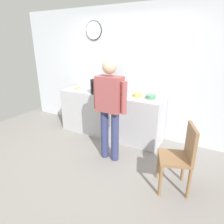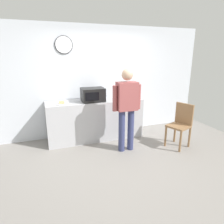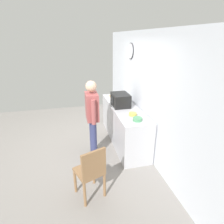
{
  "view_description": "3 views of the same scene",
  "coord_description": "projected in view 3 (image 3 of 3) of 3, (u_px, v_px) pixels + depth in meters",
  "views": [
    {
      "loc": [
        1.68,
        -2.17,
        1.93
      ],
      "look_at": [
        0.07,
        0.76,
        0.71
      ],
      "focal_mm": 31.24,
      "sensor_mm": 36.0,
      "label": 1
    },
    {
      "loc": [
        -1.32,
        -3.09,
        1.94
      ],
      "look_at": [
        0.07,
        0.83,
        0.73
      ],
      "focal_mm": 31.8,
      "sensor_mm": 36.0,
      "label": 2
    },
    {
      "loc": [
        3.77,
        -0.04,
        2.46
      ],
      "look_at": [
        -0.05,
        0.88,
        0.88
      ],
      "focal_mm": 29.89,
      "sensor_mm": 36.0,
      "label": 3
    }
  ],
  "objects": [
    {
      "name": "person_standing",
      "position": [
        92.0,
        114.0,
        3.84
      ],
      "size": [
        0.59,
        0.25,
        1.68
      ],
      "color": "navy",
      "rests_on": "ground_plane"
    },
    {
      "name": "wooden_chair",
      "position": [
        91.0,
        171.0,
        2.9
      ],
      "size": [
        0.52,
        0.52,
        0.94
      ],
      "color": "olive",
      "rests_on": "ground_plane"
    },
    {
      "name": "ground_plane",
      "position": [
        76.0,
        151.0,
        4.32
      ],
      "size": [
        6.0,
        6.0,
        0.0
      ],
      "primitive_type": "plane",
      "color": "gray"
    },
    {
      "name": "sandwich_plate",
      "position": [
        112.0,
        97.0,
        5.08
      ],
      "size": [
        0.25,
        0.25,
        0.07
      ],
      "color": "white",
      "rests_on": "kitchen_counter"
    },
    {
      "name": "microwave",
      "position": [
        120.0,
        100.0,
        4.42
      ],
      "size": [
        0.5,
        0.39,
        0.3
      ],
      "color": "black",
      "rests_on": "kitchen_counter"
    },
    {
      "name": "spoon_utensil",
      "position": [
        126.0,
        116.0,
        3.91
      ],
      "size": [
        0.06,
        0.17,
        0.01
      ],
      "primitive_type": "cube",
      "rotation": [
        0.0,
        0.0,
        1.78
      ],
      "color": "silver",
      "rests_on": "kitchen_counter"
    },
    {
      "name": "back_wall",
      "position": [
        143.0,
        92.0,
        4.19
      ],
      "size": [
        5.4,
        0.13,
        2.6
      ],
      "color": "silver",
      "rests_on": "ground_plane"
    },
    {
      "name": "fork_utensil",
      "position": [
        141.0,
        114.0,
        3.98
      ],
      "size": [
        0.16,
        0.1,
        0.01
      ],
      "primitive_type": "cube",
      "rotation": [
        0.0,
        0.0,
        0.48
      ],
      "color": "silver",
      "rests_on": "kitchen_counter"
    },
    {
      "name": "kitchen_counter",
      "position": [
        124.0,
        124.0,
        4.61
      ],
      "size": [
        2.19,
        0.62,
        0.92
      ],
      "primitive_type": "cube",
      "color": "#B7B7BC",
      "rests_on": "ground_plane"
    },
    {
      "name": "salad_bowl",
      "position": [
        137.0,
        119.0,
        3.67
      ],
      "size": [
        0.19,
        0.19,
        0.06
      ],
      "primitive_type": "cylinder",
      "color": "#4C8E60",
      "rests_on": "kitchen_counter"
    },
    {
      "name": "cereal_bowl",
      "position": [
        133.0,
        114.0,
        3.91
      ],
      "size": [
        0.17,
        0.17,
        0.06
      ],
      "primitive_type": "cylinder",
      "color": "gold",
      "rests_on": "kitchen_counter"
    }
  ]
}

